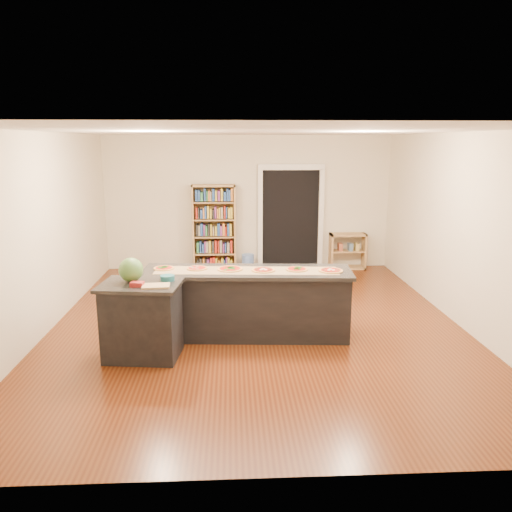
{
  "coord_description": "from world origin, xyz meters",
  "views": [
    {
      "loc": [
        -0.36,
        -7.02,
        2.65
      ],
      "look_at": [
        0.0,
        0.2,
        1.0
      ],
      "focal_mm": 35.0,
      "sensor_mm": 36.0,
      "label": 1
    }
  ],
  "objects_px": {
    "bookshelf": "(214,228)",
    "low_shelf": "(347,251)",
    "waste_bin": "(248,263)",
    "side_counter": "(142,320)",
    "watermelon": "(131,270)",
    "kitchen_island": "(247,303)"
  },
  "relations": [
    {
      "from": "waste_bin",
      "to": "watermelon",
      "type": "bearing_deg",
      "value": -111.1
    },
    {
      "from": "kitchen_island",
      "to": "bookshelf",
      "type": "relative_size",
      "value": 1.58
    },
    {
      "from": "side_counter",
      "to": "watermelon",
      "type": "height_order",
      "value": "watermelon"
    },
    {
      "from": "low_shelf",
      "to": "waste_bin",
      "type": "height_order",
      "value": "low_shelf"
    },
    {
      "from": "low_shelf",
      "to": "kitchen_island",
      "type": "bearing_deg",
      "value": -121.54
    },
    {
      "from": "low_shelf",
      "to": "side_counter",
      "type": "bearing_deg",
      "value": -129.58
    },
    {
      "from": "side_counter",
      "to": "low_shelf",
      "type": "height_order",
      "value": "side_counter"
    },
    {
      "from": "waste_bin",
      "to": "watermelon",
      "type": "distance_m",
      "value": 4.49
    },
    {
      "from": "kitchen_island",
      "to": "side_counter",
      "type": "xyz_separation_m",
      "value": [
        -1.33,
        -0.65,
        0.01
      ]
    },
    {
      "from": "low_shelf",
      "to": "waste_bin",
      "type": "xyz_separation_m",
      "value": [
        -2.14,
        -0.18,
        -0.19
      ]
    },
    {
      "from": "low_shelf",
      "to": "bookshelf",
      "type": "bearing_deg",
      "value": 179.95
    },
    {
      "from": "bookshelf",
      "to": "waste_bin",
      "type": "xyz_separation_m",
      "value": [
        0.7,
        -0.18,
        -0.72
      ]
    },
    {
      "from": "bookshelf",
      "to": "low_shelf",
      "type": "height_order",
      "value": "bookshelf"
    },
    {
      "from": "kitchen_island",
      "to": "bookshelf",
      "type": "distance_m",
      "value": 3.78
    },
    {
      "from": "bookshelf",
      "to": "watermelon",
      "type": "relative_size",
      "value": 5.99
    },
    {
      "from": "side_counter",
      "to": "low_shelf",
      "type": "relative_size",
      "value": 1.28
    },
    {
      "from": "side_counter",
      "to": "waste_bin",
      "type": "relative_size",
      "value": 2.63
    },
    {
      "from": "kitchen_island",
      "to": "low_shelf",
      "type": "distance_m",
      "value": 4.35
    },
    {
      "from": "kitchen_island",
      "to": "side_counter",
      "type": "bearing_deg",
      "value": -150.13
    },
    {
      "from": "bookshelf",
      "to": "waste_bin",
      "type": "distance_m",
      "value": 1.02
    },
    {
      "from": "side_counter",
      "to": "low_shelf",
      "type": "distance_m",
      "value": 5.66
    },
    {
      "from": "kitchen_island",
      "to": "watermelon",
      "type": "height_order",
      "value": "watermelon"
    }
  ]
}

